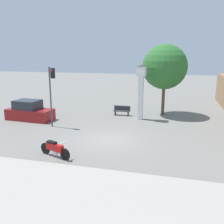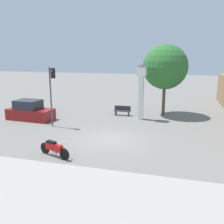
{
  "view_description": "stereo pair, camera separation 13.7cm",
  "coord_description": "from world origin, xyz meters",
  "views": [
    {
      "loc": [
        4.48,
        -15.92,
        5.81
      ],
      "look_at": [
        -0.2,
        1.64,
        1.61
      ],
      "focal_mm": 40.0,
      "sensor_mm": 36.0,
      "label": 1
    },
    {
      "loc": [
        4.61,
        -15.88,
        5.81
      ],
      "look_at": [
        -0.2,
        1.64,
        1.61
      ],
      "focal_mm": 40.0,
      "sensor_mm": 36.0,
      "label": 2
    }
  ],
  "objects": [
    {
      "name": "sidewalk_strip",
      "position": [
        0.0,
        -7.67,
        0.05
      ],
      "size": [
        36.0,
        6.0,
        0.1
      ],
      "color": "#9E998E",
      "rests_on": "ground_plane"
    },
    {
      "name": "street_tree",
      "position": [
        3.12,
        8.72,
        4.65
      ],
      "size": [
        4.29,
        4.29,
        6.81
      ],
      "color": "brown",
      "rests_on": "ground_plane"
    },
    {
      "name": "clock_tower",
      "position": [
        1.25,
        6.27,
        3.24
      ],
      "size": [
        0.97,
        0.97,
        4.96
      ],
      "color": "white",
      "rests_on": "ground_plane"
    },
    {
      "name": "motorcycle",
      "position": [
        -2.22,
        -3.67,
        0.49
      ],
      "size": [
        2.21,
        0.93,
        1.02
      ],
      "rotation": [
        0.0,
        0.0,
        -0.35
      ],
      "color": "black",
      "rests_on": "ground_plane"
    },
    {
      "name": "parked_car",
      "position": [
        -8.46,
        3.46,
        0.75
      ],
      "size": [
        4.31,
        2.06,
        1.8
      ],
      "rotation": [
        0.0,
        0.0,
        -0.06
      ],
      "color": "maroon",
      "rests_on": "ground_plane"
    },
    {
      "name": "bench",
      "position": [
        -0.7,
        7.28,
        0.49
      ],
      "size": [
        1.6,
        0.44,
        0.92
      ],
      "color": "#2D2D33",
      "rests_on": "ground_plane"
    },
    {
      "name": "ground_plane",
      "position": [
        0.0,
        0.0,
        0.0
      ],
      "size": [
        120.0,
        120.0,
        0.0
      ],
      "primitive_type": "plane",
      "color": "slate"
    },
    {
      "name": "traffic_light",
      "position": [
        -5.3,
        2.0,
        3.32
      ],
      "size": [
        0.5,
        0.35,
        4.87
      ],
      "color": "#47474C",
      "rests_on": "ground_plane"
    }
  ]
}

